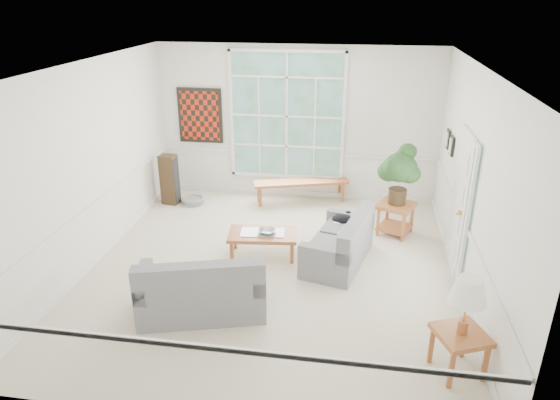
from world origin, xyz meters
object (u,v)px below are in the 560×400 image
object	(u,v)px
loveseat_right	(338,238)
coffee_table	(263,244)
loveseat_front	(201,282)
end_table	(395,219)
side_table	(458,352)

from	to	relation	value
loveseat_right	coffee_table	bearing A→B (deg)	-166.13
loveseat_front	end_table	bearing A→B (deg)	30.09
end_table	coffee_table	bearing A→B (deg)	-152.01
loveseat_front	coffee_table	size ratio (longest dim) A/B	1.50
loveseat_front	coffee_table	bearing A→B (deg)	56.40
loveseat_right	coffee_table	xyz separation A→B (m)	(-1.18, 0.01, -0.20)
loveseat_front	end_table	distance (m)	3.77
coffee_table	side_table	distance (m)	3.44
loveseat_front	side_table	distance (m)	3.18
loveseat_right	loveseat_front	distance (m)	2.31
loveseat_front	side_table	bearing A→B (deg)	-27.94
coffee_table	end_table	world-z (taller)	end_table
end_table	side_table	size ratio (longest dim) A/B	1.07
side_table	end_table	bearing A→B (deg)	98.33
loveseat_front	end_table	xyz separation A→B (m)	(2.62, 2.70, -0.16)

